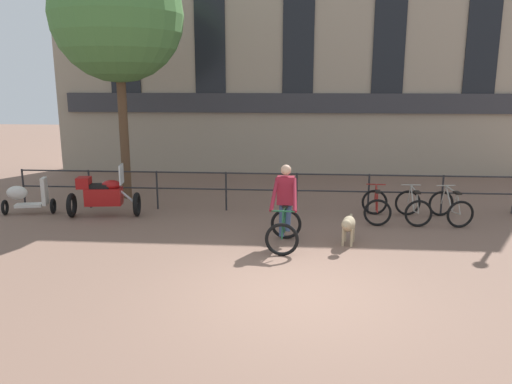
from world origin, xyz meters
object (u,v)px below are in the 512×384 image
object	(u,v)px
parked_motorcycle	(103,195)
parked_bicycle_mid_right	(450,208)
parked_bicycle_mid_left	(413,207)
parked_scooter	(26,197)
parked_bicycle_near_lamp	(376,206)
cyclist_with_bike	(285,210)
dog	(348,225)

from	to	relation	value
parked_motorcycle	parked_bicycle_mid_right	bearing A→B (deg)	-96.10
parked_motorcycle	parked_bicycle_mid_left	world-z (taller)	parked_motorcycle
parked_motorcycle	parked_bicycle_mid_left	xyz separation A→B (m)	(7.80, 0.20, -0.20)
parked_motorcycle	parked_scooter	distance (m)	2.08
parked_motorcycle	parked_scooter	world-z (taller)	parked_motorcycle
parked_bicycle_near_lamp	parked_scooter	size ratio (longest dim) A/B	0.87
cyclist_with_bike	parked_bicycle_near_lamp	xyz separation A→B (m)	(2.23, 2.09, -0.41)
parked_motorcycle	parked_scooter	xyz separation A→B (m)	(-2.08, 0.06, -0.10)
parked_motorcycle	parked_bicycle_mid_left	size ratio (longest dim) A/B	1.63
cyclist_with_bike	parked_bicycle_mid_left	size ratio (longest dim) A/B	1.51
parked_bicycle_mid_left	dog	bearing A→B (deg)	46.81
cyclist_with_bike	parked_bicycle_mid_left	distance (m)	3.79
parked_bicycle_near_lamp	parked_bicycle_mid_left	world-z (taller)	same
dog	parked_bicycle_mid_right	xyz separation A→B (m)	(2.70, 2.00, -0.09)
dog	parked_scooter	xyz separation A→B (m)	(-8.08, 1.87, 0.01)
parked_bicycle_mid_left	parked_motorcycle	bearing A→B (deg)	0.11
parked_motorcycle	parked_bicycle_near_lamp	size ratio (longest dim) A/B	1.58
parked_bicycle_near_lamp	parked_scooter	world-z (taller)	parked_scooter
cyclist_with_bike	parked_scooter	distance (m)	7.02
cyclist_with_bike	parked_bicycle_near_lamp	distance (m)	3.08
dog	parked_bicycle_mid_left	bearing A→B (deg)	61.33
cyclist_with_bike	parked_scooter	size ratio (longest dim) A/B	1.27
parked_bicycle_near_lamp	parked_bicycle_mid_left	distance (m)	0.90
parked_bicycle_mid_left	parked_scooter	world-z (taller)	parked_scooter
cyclist_with_bike	parked_bicycle_mid_left	xyz separation A→B (m)	(3.13, 2.09, -0.41)
parked_bicycle_mid_right	parked_bicycle_mid_left	bearing A→B (deg)	-8.50
cyclist_with_bike	parked_bicycle_near_lamp	size ratio (longest dim) A/B	1.46
parked_bicycle_mid_right	parked_scooter	xyz separation A→B (m)	(-10.77, -0.13, 0.10)
parked_motorcycle	parked_bicycle_mid_right	xyz separation A→B (m)	(8.70, 0.20, -0.20)
dog	parked_bicycle_near_lamp	bearing A→B (deg)	79.22
cyclist_with_bike	parked_scooter	world-z (taller)	cyclist_with_bike
dog	parked_motorcycle	size ratio (longest dim) A/B	0.52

